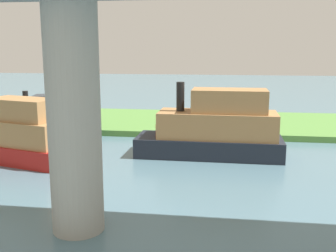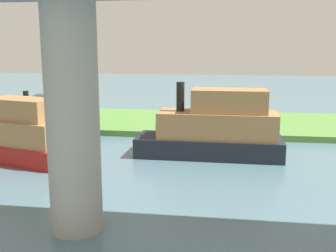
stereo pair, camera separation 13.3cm
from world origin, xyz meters
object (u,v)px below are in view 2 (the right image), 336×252
object	(u,v)px
mooring_post	(225,127)
skiff_small	(14,135)
riverboat_paddlewheel	(214,129)
motorboat_white	(51,122)
person_on_bank	(220,119)
bridge_pylon	(73,118)

from	to	relation	value
mooring_post	skiff_small	distance (m)	16.08
riverboat_paddlewheel	motorboat_white	bearing A→B (deg)	-13.90
mooring_post	riverboat_paddlewheel	size ratio (longest dim) A/B	0.09
motorboat_white	riverboat_paddlewheel	xyz separation A→B (m)	(-13.21, 3.27, 0.40)
person_on_bank	mooring_post	world-z (taller)	person_on_bank
person_on_bank	riverboat_paddlewheel	distance (m)	8.16
mooring_post	bridge_pylon	bearing A→B (deg)	71.93
motorboat_white	riverboat_paddlewheel	distance (m)	13.61
bridge_pylon	mooring_post	distance (m)	19.10
person_on_bank	skiff_small	world-z (taller)	skiff_small
bridge_pylon	person_on_bank	size ratio (longest dim) A/B	6.63
person_on_bank	riverboat_paddlewheel	world-z (taller)	riverboat_paddlewheel
person_on_bank	motorboat_white	xyz separation A→B (m)	(13.44, 4.86, 0.27)
bridge_pylon	motorboat_white	size ratio (longest dim) A/B	1.13
bridge_pylon	skiff_small	bearing A→B (deg)	-50.07
riverboat_paddlewheel	mooring_post	bearing A→B (deg)	-97.15
motorboat_white	mooring_post	bearing A→B (deg)	-170.68
motorboat_white	skiff_small	size ratio (longest dim) A/B	0.87
skiff_small	motorboat_white	bearing A→B (deg)	-88.03
mooring_post	motorboat_white	distance (m)	14.10
bridge_pylon	skiff_small	distance (m)	12.62
riverboat_paddlewheel	skiff_small	bearing A→B (deg)	12.41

